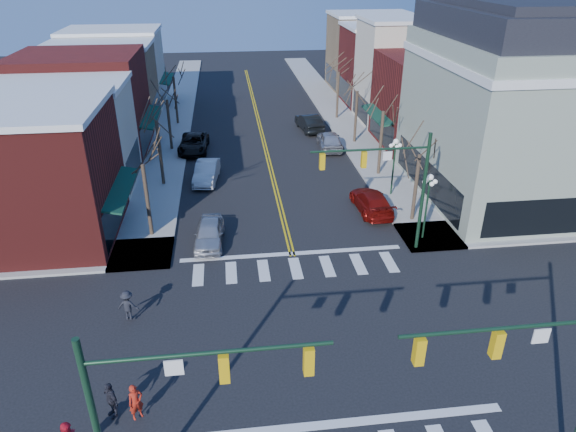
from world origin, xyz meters
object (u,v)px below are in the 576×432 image
object	(u,v)px
lamppost_corner	(428,196)
car_right_far	(309,122)
lamppost_midblock	(394,158)
pedestrian_red_a	(136,402)
car_right_near	(372,201)
car_left_mid	(207,172)
pedestrian_dark_b	(128,305)
pedestrian_dark_a	(111,399)
car_right_mid	(330,140)
car_left_near	(209,233)
car_left_far	(194,143)
victorian_corner	(520,104)

from	to	relation	value
lamppost_corner	car_right_far	xyz separation A→B (m)	(-3.40, 22.80, -2.15)
lamppost_midblock	pedestrian_red_a	xyz separation A→B (m)	(-15.50, -18.50, -2.04)
lamppost_midblock	car_right_near	distance (m)	3.80
car_left_mid	pedestrian_dark_b	world-z (taller)	pedestrian_dark_b
car_left_mid	pedestrian_dark_a	world-z (taller)	pedestrian_dark_a
car_right_mid	car_left_near	bearing A→B (deg)	59.25
car_left_near	car_right_mid	distance (m)	19.16
car_right_near	car_right_mid	bearing A→B (deg)	-90.79
car_right_near	pedestrian_dark_b	xyz separation A→B (m)	(-14.60, -10.20, 0.20)
car_left_far	pedestrian_red_a	xyz separation A→B (m)	(-0.90, -29.99, 0.19)
lamppost_midblock	pedestrian_dark_a	world-z (taller)	lamppost_midblock
lamppost_midblock	pedestrian_dark_a	xyz separation A→B (m)	(-16.44, -18.26, -2.03)
car_left_near	car_right_far	size ratio (longest dim) A/B	0.85
car_right_near	car_right_mid	world-z (taller)	car_right_mid
car_left_far	pedestrian_red_a	distance (m)	30.00
car_right_near	car_right_far	world-z (taller)	car_right_far
car_right_near	pedestrian_dark_a	world-z (taller)	pedestrian_dark_a
pedestrian_red_a	pedestrian_dark_a	bearing A→B (deg)	134.23
car_left_mid	pedestrian_dark_b	bearing A→B (deg)	-94.33
car_right_far	pedestrian_red_a	distance (m)	36.84
pedestrian_dark_b	victorian_corner	bearing A→B (deg)	-144.80
car_left_far	car_right_near	size ratio (longest dim) A/B	1.06
car_right_mid	pedestrian_dark_b	world-z (taller)	pedestrian_dark_b
car_left_mid	car_right_far	size ratio (longest dim) A/B	0.92
pedestrian_red_a	car_left_near	bearing A→B (deg)	47.43
car_left_near	pedestrian_dark_a	xyz separation A→B (m)	(-3.44, -12.86, 0.21)
pedestrian_dark_a	pedestrian_dark_b	size ratio (longest dim) A/B	1.01
victorian_corner	car_left_near	xyz separation A→B (m)	(-21.30, -4.90, -5.94)
lamppost_midblock	car_right_mid	distance (m)	11.10
pedestrian_dark_b	lamppost_midblock	bearing A→B (deg)	-133.64
car_left_near	car_right_mid	world-z (taller)	car_right_mid
car_right_mid	car_right_far	size ratio (longest dim) A/B	0.97
pedestrian_dark_a	car_left_far	bearing A→B (deg)	137.43
car_left_near	pedestrian_dark_a	world-z (taller)	pedestrian_dark_a
pedestrian_dark_b	car_left_far	bearing A→B (deg)	-85.35
lamppost_corner	pedestrian_dark_a	size ratio (longest dim) A/B	2.77
pedestrian_dark_a	pedestrian_dark_b	world-z (taller)	pedestrian_dark_a
car_left_near	pedestrian_red_a	distance (m)	13.33
lamppost_midblock	pedestrian_dark_a	distance (m)	24.65
lamppost_corner	lamppost_midblock	world-z (taller)	same
car_right_far	pedestrian_dark_a	world-z (taller)	pedestrian_dark_a
lamppost_midblock	car_left_mid	xyz separation A→B (m)	(-13.33, 4.41, -2.21)
car_right_near	car_right_far	distance (m)	18.60
lamppost_midblock	lamppost_corner	bearing A→B (deg)	-90.00
car_left_mid	car_left_far	distance (m)	7.19
car_left_mid	pedestrian_red_a	distance (m)	23.01
car_right_far	pedestrian_red_a	world-z (taller)	pedestrian_red_a
pedestrian_red_a	car_right_far	bearing A→B (deg)	39.06
car_right_near	pedestrian_red_a	xyz separation A→B (m)	(-13.41, -16.25, 0.20)
car_right_near	car_left_near	bearing A→B (deg)	13.66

